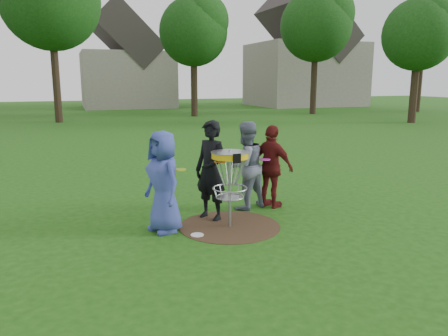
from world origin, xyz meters
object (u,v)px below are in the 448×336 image
object	(u,v)px
player_blue	(163,182)
player_black	(211,170)
disc_golf_basket	(230,170)
player_grey	(245,166)
player_maroon	(272,167)

from	to	relation	value
player_blue	player_black	world-z (taller)	player_black
disc_golf_basket	player_grey	bearing A→B (deg)	53.77
player_grey	disc_golf_basket	world-z (taller)	player_grey
player_maroon	player_black	bearing A→B (deg)	74.47
player_black	disc_golf_basket	bearing A→B (deg)	-16.00
player_blue	player_black	xyz separation A→B (m)	(0.97, 0.37, 0.05)
player_grey	player_maroon	bearing A→B (deg)	153.03
player_blue	disc_golf_basket	world-z (taller)	player_blue
player_black	disc_golf_basket	world-z (taller)	player_black
player_blue	player_grey	world-z (taller)	player_grey
disc_golf_basket	player_blue	bearing A→B (deg)	171.82
player_black	player_grey	xyz separation A→B (m)	(0.85, 0.40, -0.04)
player_grey	player_maroon	distance (m)	0.54
player_maroon	player_blue	bearing A→B (deg)	78.04
player_black	player_maroon	xyz separation A→B (m)	(1.39, 0.31, -0.08)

